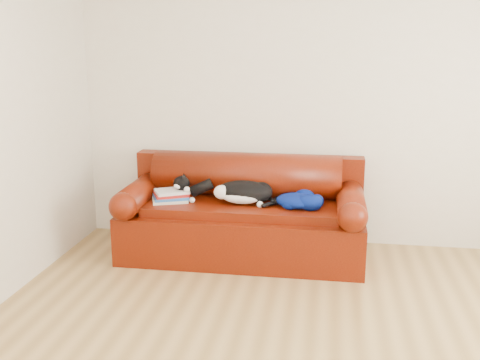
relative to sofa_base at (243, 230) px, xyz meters
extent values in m
plane|color=olive|center=(0.66, -1.49, -0.24)|extent=(4.50, 4.50, 0.00)
cube|color=beige|center=(0.66, 0.51, 1.06)|extent=(4.50, 0.02, 2.60)
cube|color=beige|center=(0.66, -3.49, 1.06)|extent=(4.50, 0.02, 2.60)
cube|color=#380902|center=(0.00, 0.01, -0.03)|extent=(2.10, 0.90, 0.42)
cube|color=#380902|center=(0.00, -0.04, 0.21)|extent=(1.66, 0.62, 0.10)
cylinder|color=black|center=(-0.93, -0.32, -0.21)|extent=(0.06, 0.06, 0.05)
cylinder|color=black|center=(0.93, -0.32, -0.21)|extent=(0.06, 0.06, 0.05)
cylinder|color=black|center=(-0.93, 0.34, -0.21)|extent=(0.06, 0.06, 0.05)
cylinder|color=black|center=(0.93, 0.34, -0.21)|extent=(0.06, 0.06, 0.05)
cube|color=#380902|center=(0.00, 0.37, 0.19)|extent=(2.10, 0.18, 0.85)
cylinder|color=#380902|center=(0.00, 0.26, 0.44)|extent=(1.70, 0.40, 0.40)
cylinder|color=#380902|center=(-0.93, 0.01, 0.30)|extent=(0.24, 0.88, 0.24)
sphere|color=#380902|center=(-0.93, -0.43, 0.30)|extent=(0.24, 0.24, 0.24)
cylinder|color=#380902|center=(0.93, 0.01, 0.30)|extent=(0.24, 0.88, 0.24)
sphere|color=#380902|center=(0.93, -0.43, 0.30)|extent=(0.24, 0.24, 0.24)
cube|color=beige|center=(-0.62, -0.08, 0.28)|extent=(0.36, 0.32, 0.02)
cube|color=white|center=(-0.62, -0.08, 0.28)|extent=(0.35, 0.31, 0.02)
cube|color=blue|center=(-0.62, -0.08, 0.30)|extent=(0.36, 0.32, 0.02)
cube|color=white|center=(-0.62, -0.08, 0.30)|extent=(0.34, 0.31, 0.02)
cube|color=#9E1412|center=(-0.62, -0.08, 0.33)|extent=(0.35, 0.32, 0.02)
cube|color=white|center=(-0.62, -0.08, 0.33)|extent=(0.34, 0.31, 0.02)
cube|color=silver|center=(-0.62, -0.08, 0.35)|extent=(0.35, 0.32, 0.02)
cube|color=white|center=(-0.62, -0.08, 0.35)|extent=(0.33, 0.30, 0.02)
ellipsoid|color=black|center=(0.02, -0.05, 0.36)|extent=(0.52, 0.33, 0.20)
ellipsoid|color=white|center=(0.01, -0.11, 0.33)|extent=(0.36, 0.20, 0.13)
ellipsoid|color=white|center=(-0.17, -0.10, 0.37)|extent=(0.15, 0.14, 0.12)
ellipsoid|color=black|center=(0.16, -0.01, 0.35)|extent=(0.22, 0.22, 0.17)
ellipsoid|color=black|center=(-0.30, -0.09, 0.43)|extent=(0.16, 0.15, 0.12)
ellipsoid|color=white|center=(-0.32, -0.13, 0.41)|extent=(0.08, 0.07, 0.05)
sphere|color=#BF7272|center=(-0.33, -0.14, 0.41)|extent=(0.02, 0.02, 0.02)
cone|color=black|center=(-0.27, -0.12, 0.48)|extent=(0.06, 0.05, 0.06)
cone|color=black|center=(-0.28, -0.05, 0.48)|extent=(0.06, 0.05, 0.06)
cylinder|color=black|center=(0.27, -0.03, 0.29)|extent=(0.12, 0.16, 0.04)
sphere|color=white|center=(-0.20, -0.13, 0.29)|extent=(0.05, 0.05, 0.05)
sphere|color=white|center=(0.17, -0.14, 0.29)|extent=(0.05, 0.05, 0.05)
ellipsoid|color=#020C43|center=(0.48, -0.08, 0.32)|extent=(0.41, 0.39, 0.12)
ellipsoid|color=#020C43|center=(0.59, -0.15, 0.33)|extent=(0.25, 0.23, 0.13)
ellipsoid|color=#020C43|center=(0.41, 0.00, 0.31)|extent=(0.26, 0.29, 0.09)
ellipsoid|color=#020C43|center=(0.54, 0.02, 0.33)|extent=(0.21, 0.18, 0.13)
ellipsoid|color=#020C43|center=(0.43, -0.15, 0.31)|extent=(0.17, 0.17, 0.09)
ellipsoid|color=silver|center=(0.53, -0.15, 0.34)|extent=(0.17, 0.09, 0.04)
camera|label=1|loc=(0.72, -4.66, 1.62)|focal=42.00mm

